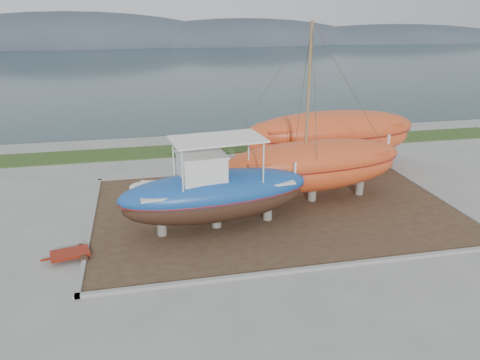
{
  "coord_description": "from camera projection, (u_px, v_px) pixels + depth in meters",
  "views": [
    {
      "loc": [
        -6.41,
        -17.26,
        9.76
      ],
      "look_at": [
        -1.83,
        4.0,
        1.74
      ],
      "focal_mm": 35.0,
      "sensor_mm": 36.0,
      "label": 1
    }
  ],
  "objects": [
    {
      "name": "sea",
      "position": [
        173.0,
        65.0,
        84.68
      ],
      "size": [
        260.0,
        100.0,
        0.04
      ],
      "primitive_type": null,
      "color": "#1D353A",
      "rests_on": "ground"
    },
    {
      "name": "blue_caique",
      "position": [
        216.0,
        184.0,
        21.33
      ],
      "size": [
        9.21,
        3.82,
        4.3
      ],
      "primitive_type": null,
      "rotation": [
        0.0,
        0.0,
        0.12
      ],
      "color": "#194D9E",
      "rests_on": "dirt_patch"
    },
    {
      "name": "red_trailer",
      "position": [
        70.0,
        256.0,
        19.27
      ],
      "size": [
        2.46,
        1.58,
        0.32
      ],
      "primitive_type": null,
      "rotation": [
        0.0,
        0.0,
        0.21
      ],
      "color": "maroon",
      "rests_on": "ground"
    },
    {
      "name": "white_dinghy",
      "position": [
        170.0,
        194.0,
        24.14
      ],
      "size": [
        4.66,
        3.06,
        1.31
      ],
      "primitive_type": null,
      "rotation": [
        0.0,
        0.0,
        -0.36
      ],
      "color": "silver",
      "rests_on": "dirt_patch"
    },
    {
      "name": "orange_sailboat",
      "position": [
        316.0,
        116.0,
        23.54
      ],
      "size": [
        10.25,
        3.91,
        9.16
      ],
      "primitive_type": null,
      "rotation": [
        0.0,
        0.0,
        0.1
      ],
      "color": "#CD481F",
      "rests_on": "dirt_patch"
    },
    {
      "name": "orange_bare_hull",
      "position": [
        330.0,
        142.0,
        29.15
      ],
      "size": [
        11.42,
        4.02,
        3.68
      ],
      "primitive_type": null,
      "rotation": [
        0.0,
        0.0,
        0.06
      ],
      "color": "#CD481F",
      "rests_on": "dirt_patch"
    },
    {
      "name": "dirt_patch",
      "position": [
        275.0,
        208.0,
        24.13
      ],
      "size": [
        18.0,
        12.0,
        0.06
      ],
      "primitive_type": "cube",
      "color": "#422D1E",
      "rests_on": "ground"
    },
    {
      "name": "mountain_ridge",
      "position": [
        158.0,
        44.0,
        135.13
      ],
      "size": [
        200.0,
        36.0,
        20.0
      ],
      "primitive_type": null,
      "color": "#333D49",
      "rests_on": "ground"
    },
    {
      "name": "ground",
      "position": [
        300.0,
        245.0,
        20.47
      ],
      "size": [
        140.0,
        140.0,
        0.0
      ],
      "primitive_type": "plane",
      "color": "gray",
      "rests_on": "ground"
    },
    {
      "name": "grass_strip",
      "position": [
        231.0,
        147.0,
        34.68
      ],
      "size": [
        44.0,
        3.0,
        0.08
      ],
      "primitive_type": "cube",
      "color": "#284219",
      "rests_on": "ground"
    },
    {
      "name": "curb_frame",
      "position": [
        275.0,
        208.0,
        24.12
      ],
      "size": [
        18.6,
        12.6,
        0.15
      ],
      "primitive_type": null,
      "color": "gray",
      "rests_on": "ground"
    }
  ]
}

